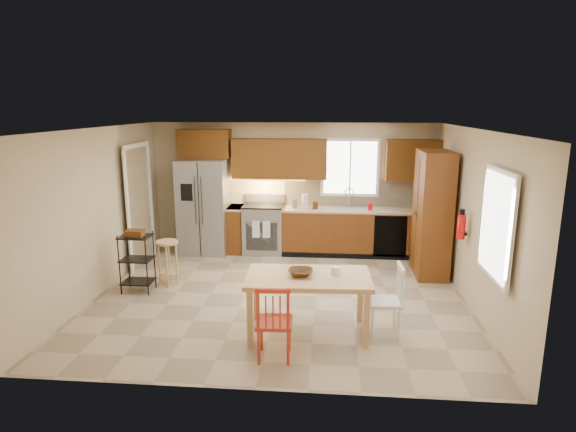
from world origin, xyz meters
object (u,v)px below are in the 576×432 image
at_px(dining_table, 308,305).
at_px(chair_red, 274,321).
at_px(refrigerator, 204,206).
at_px(bar_stool, 168,263).
at_px(fire_extinguisher, 461,227).
at_px(range_stove, 264,229).
at_px(chair_white, 385,300).
at_px(pantry, 432,214).
at_px(soap_bottle, 370,205).
at_px(table_jar, 336,272).
at_px(table_bowl, 301,276).
at_px(utility_cart, 137,262).

xyz_separation_m(dining_table, chair_red, (-0.35, -0.65, 0.08)).
bearing_deg(refrigerator, chair_red, -65.26).
bearing_deg(bar_stool, fire_extinguisher, 16.22).
bearing_deg(range_stove, chair_white, -59.26).
relative_size(pantry, fire_extinguisher, 5.83).
bearing_deg(chair_white, range_stove, 28.36).
relative_size(range_stove, soap_bottle, 4.82).
relative_size(range_stove, table_jar, 7.13).
relative_size(refrigerator, dining_table, 1.18).
height_order(range_stove, chair_red, range_stove).
relative_size(refrigerator, table_bowl, 5.85).
relative_size(range_stove, utility_cart, 0.99).
distance_m(range_stove, dining_table, 3.52).
height_order(soap_bottle, bar_stool, soap_bottle).
xyz_separation_m(range_stove, dining_table, (1.02, -3.37, -0.09)).
height_order(chair_red, bar_stool, chair_red).
bearing_deg(chair_red, pantry, 50.37).
xyz_separation_m(table_bowl, utility_cart, (-2.59, 1.18, -0.29)).
distance_m(refrigerator, utility_cart, 2.24).
height_order(refrigerator, pantry, pantry).
bearing_deg(utility_cart, soap_bottle, 29.90).
height_order(range_stove, pantry, pantry).
bearing_deg(dining_table, refrigerator, 120.93).
height_order(refrigerator, bar_stool, refrigerator).
height_order(pantry, table_bowl, pantry).
distance_m(dining_table, table_jar, 0.54).
relative_size(refrigerator, chair_red, 2.02).
bearing_deg(dining_table, chair_red, -120.68).
bearing_deg(table_bowl, range_stove, 105.40).
height_order(fire_extinguisher, chair_red, fire_extinguisher).
bearing_deg(pantry, dining_table, -129.38).
height_order(fire_extinguisher, dining_table, fire_extinguisher).
xyz_separation_m(pantry, table_jar, (-1.62, -2.29, -0.26)).
xyz_separation_m(pantry, bar_stool, (-4.27, -0.89, -0.69)).
xyz_separation_m(chair_red, utility_cart, (-2.33, 1.83, 0.01)).
height_order(range_stove, soap_bottle, soap_bottle).
bearing_deg(table_bowl, refrigerator, 122.13).
distance_m(refrigerator, range_stove, 1.24).
xyz_separation_m(soap_bottle, utility_cart, (-3.69, -2.11, -0.53)).
relative_size(pantry, bar_stool, 2.89).
distance_m(soap_bottle, fire_extinguisher, 2.27).
bearing_deg(range_stove, soap_bottle, -2.40).
xyz_separation_m(refrigerator, soap_bottle, (3.18, -0.02, 0.09)).
xyz_separation_m(pantry, table_bowl, (-2.05, -2.38, -0.29)).
relative_size(fire_extinguisher, dining_table, 0.23).
height_order(dining_table, table_jar, table_jar).
distance_m(chair_red, chair_white, 1.48).
distance_m(dining_table, bar_stool, 2.75).
xyz_separation_m(pantry, chair_red, (-2.31, -3.03, -0.60)).
distance_m(pantry, chair_red, 3.86).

